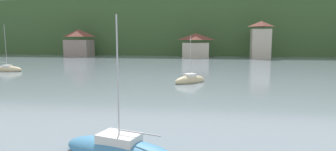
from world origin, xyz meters
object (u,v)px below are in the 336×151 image
at_px(shore_building_west, 79,43).
at_px(sailboat_near_6, 119,151).
at_px(sailboat_far_8, 190,80).
at_px(shore_building_westcentral, 196,46).
at_px(shore_building_central, 261,40).
at_px(sailboat_far_9, 7,69).

xyz_separation_m(shore_building_west, sailboat_near_6, (30.09, -60.60, -3.13)).
height_order(sailboat_near_6, sailboat_far_8, sailboat_near_6).
xyz_separation_m(shore_building_westcentral, shore_building_central, (15.30, -0.45, 1.34)).
bearing_deg(sailboat_near_6, shore_building_westcentral, -74.74).
relative_size(shore_building_westcentral, sailboat_far_9, 0.94).
xyz_separation_m(shore_building_west, shore_building_central, (45.89, -0.83, 0.83)).
distance_m(shore_building_westcentral, sailboat_far_8, 40.12).
relative_size(shore_building_west, sailboat_far_8, 1.29).
height_order(shore_building_central, sailboat_far_8, shore_building_central).
distance_m(sailboat_far_8, sailboat_far_9, 28.19).
relative_size(shore_building_west, sailboat_far_9, 0.99).
relative_size(shore_building_west, shore_building_central, 0.80).
distance_m(sailboat_near_6, sailboat_far_8, 20.28).
bearing_deg(shore_building_central, sailboat_near_6, -104.80).
height_order(shore_building_westcentral, sailboat_far_8, shore_building_westcentral).
bearing_deg(shore_building_central, shore_building_west, 178.97).
height_order(sailboat_near_6, sailboat_far_9, sailboat_far_9).
xyz_separation_m(shore_building_central, sailboat_far_9, (-41.48, -32.65, -3.96)).
bearing_deg(shore_building_central, sailboat_far_8, -109.68).
xyz_separation_m(shore_building_west, sailboat_far_9, (4.41, -33.48, -3.14)).
distance_m(shore_building_west, shore_building_central, 45.90).
relative_size(shore_building_central, sailboat_far_9, 1.24).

